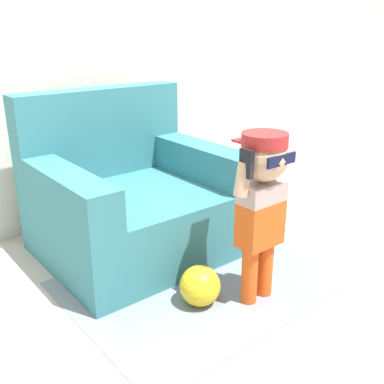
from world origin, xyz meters
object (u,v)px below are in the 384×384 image
(armchair, at_px, (132,200))
(side_table, at_px, (216,171))
(person_child, at_px, (262,193))
(toy_ball, at_px, (200,286))

(armchair, xyz_separation_m, side_table, (0.82, 0.14, -0.02))
(person_child, height_order, toy_ball, person_child)
(side_table, bearing_deg, toy_ball, -135.38)
(armchair, distance_m, toy_ball, 0.78)
(armchair, xyz_separation_m, toy_ball, (-0.08, -0.75, -0.22))
(armchair, relative_size, person_child, 1.27)
(armchair, bearing_deg, toy_ball, -96.04)
(person_child, bearing_deg, toy_ball, 151.60)
(armchair, xyz_separation_m, person_child, (0.18, -0.89, 0.26))
(side_table, xyz_separation_m, toy_ball, (-0.90, -0.89, -0.20))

